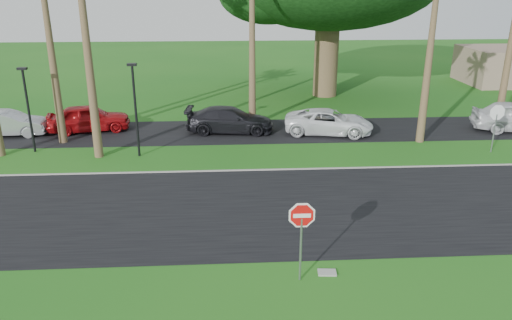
{
  "coord_description": "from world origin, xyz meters",
  "views": [
    {
      "loc": [
        -1.54,
        -15.55,
        8.29
      ],
      "look_at": [
        -0.46,
        2.51,
        1.8
      ],
      "focal_mm": 35.0,
      "sensor_mm": 36.0,
      "label": 1
    }
  ],
  "objects": [
    {
      "name": "ground",
      "position": [
        0.0,
        0.0,
        0.0
      ],
      "size": [
        120.0,
        120.0,
        0.0
      ],
      "primitive_type": "plane",
      "color": "#1B5A16",
      "rests_on": "ground"
    },
    {
      "name": "stop_sign_near",
      "position": [
        0.5,
        -3.0,
        1.77
      ],
      "size": [
        1.05,
        0.07,
        2.62
      ],
      "color": "gray",
      "rests_on": "ground"
    },
    {
      "name": "parking_strip",
      "position": [
        0.0,
        12.5,
        0.01
      ],
      "size": [
        120.0,
        5.0,
        0.02
      ],
      "primitive_type": "cube",
      "color": "black",
      "rests_on": "ground"
    },
    {
      "name": "stop_sign_far",
      "position": [
        12.0,
        8.0,
        1.77
      ],
      "size": [
        1.05,
        0.07,
        2.62
      ],
      "rotation": [
        0.0,
        0.0,
        3.14
      ],
      "color": "gray",
      "rests_on": "ground"
    },
    {
      "name": "car_dark",
      "position": [
        -1.39,
        12.4,
        0.73
      ],
      "size": [
        5.19,
        2.45,
        1.46
      ],
      "primitive_type": "imported",
      "rotation": [
        0.0,
        0.0,
        1.49
      ],
      "color": "black",
      "rests_on": "ground"
    },
    {
      "name": "road",
      "position": [
        0.0,
        2.0,
        0.01
      ],
      "size": [
        120.0,
        8.0,
        0.02
      ],
      "primitive_type": "cube",
      "color": "black",
      "rests_on": "ground"
    },
    {
      "name": "streetlight_left",
      "position": [
        -11.5,
        9.5,
        2.5
      ],
      "size": [
        0.45,
        0.25,
        4.34
      ],
      "color": "black",
      "rests_on": "ground"
    },
    {
      "name": "utility_slab",
      "position": [
        1.37,
        -2.72,
        0.03
      ],
      "size": [
        0.58,
        0.4,
        0.06
      ],
      "primitive_type": "cube",
      "rotation": [
        0.0,
        0.0,
        -0.09
      ],
      "color": "gray",
      "rests_on": "ground"
    },
    {
      "name": "car_silver",
      "position": [
        -13.92,
        12.44,
        0.71
      ],
      "size": [
        4.35,
        1.7,
        1.41
      ],
      "primitive_type": "imported",
      "rotation": [
        0.0,
        0.0,
        1.62
      ],
      "color": "#B6B7BE",
      "rests_on": "ground"
    },
    {
      "name": "streetlight_right",
      "position": [
        -6.0,
        8.5,
        2.65
      ],
      "size": [
        0.45,
        0.25,
        4.64
      ],
      "color": "black",
      "rests_on": "ground"
    },
    {
      "name": "curb",
      "position": [
        0.0,
        6.05,
        0.03
      ],
      "size": [
        120.0,
        0.12,
        0.06
      ],
      "primitive_type": "cube",
      "color": "gray",
      "rests_on": "ground"
    },
    {
      "name": "car_red",
      "position": [
        -9.59,
        13.09,
        0.79
      ],
      "size": [
        4.9,
        2.75,
        1.58
      ],
      "primitive_type": "imported",
      "rotation": [
        0.0,
        0.0,
        1.77
      ],
      "color": "#A20D11",
      "rests_on": "ground"
    },
    {
      "name": "car_minivan",
      "position": [
        4.28,
        11.74,
        0.7
      ],
      "size": [
        5.38,
        3.26,
        1.39
      ],
      "primitive_type": "imported",
      "rotation": [
        0.0,
        0.0,
        1.37
      ],
      "color": "white",
      "rests_on": "ground"
    }
  ]
}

